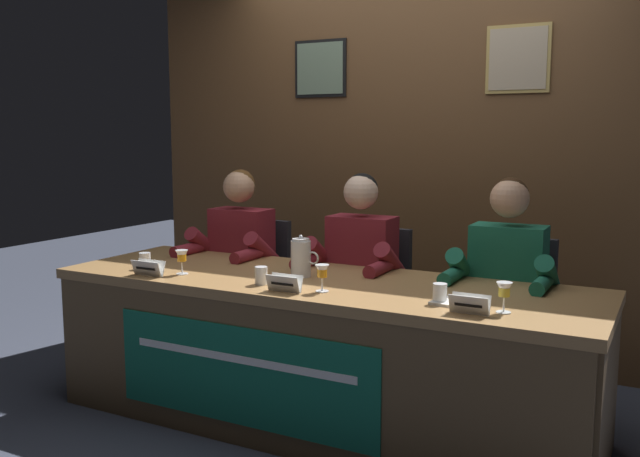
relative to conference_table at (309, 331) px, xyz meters
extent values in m
plane|color=#383D4C|center=(0.00, 0.11, -0.50)|extent=(12.00, 12.00, 0.00)
cube|color=brown|center=(0.00, 1.41, 0.80)|extent=(3.90, 0.12, 2.60)
cube|color=black|center=(-0.65, 1.35, 1.37)|extent=(0.38, 0.02, 0.38)
cube|color=slate|center=(-0.65, 1.33, 1.37)|extent=(0.34, 0.01, 0.34)
cube|color=tan|center=(0.65, 1.35, 1.37)|extent=(0.37, 0.02, 0.39)
cube|color=tan|center=(0.65, 1.33, 1.37)|extent=(0.33, 0.01, 0.35)
cube|color=olive|center=(0.00, 0.11, 0.21)|extent=(2.70, 0.85, 0.05)
cube|color=brown|center=(0.00, -0.30, -0.16)|extent=(2.64, 0.04, 0.68)
cube|color=brown|center=(-1.30, 0.11, -0.16)|extent=(0.08, 0.77, 0.68)
cube|color=brown|center=(1.30, 0.11, -0.16)|extent=(0.08, 0.77, 0.68)
cube|color=#14664C|center=(-0.18, -0.32, -0.16)|extent=(1.39, 0.01, 0.46)
cube|color=white|center=(-0.18, -0.33, -0.07)|extent=(1.18, 0.00, 0.04)
cylinder|color=black|center=(-0.80, 0.63, -0.49)|extent=(0.44, 0.44, 0.02)
cylinder|color=black|center=(-0.80, 0.63, -0.27)|extent=(0.05, 0.05, 0.40)
cube|color=#232328|center=(-0.80, 0.63, -0.05)|extent=(0.44, 0.44, 0.03)
cube|color=#232328|center=(-0.80, 0.83, 0.18)|extent=(0.40, 0.05, 0.44)
cylinder|color=black|center=(-0.90, 0.28, -0.27)|extent=(0.10, 0.10, 0.46)
cylinder|color=black|center=(-0.70, 0.28, -0.27)|extent=(0.10, 0.10, 0.46)
cylinder|color=black|center=(-0.90, 0.43, 0.01)|extent=(0.13, 0.34, 0.13)
cylinder|color=black|center=(-0.70, 0.43, 0.01)|extent=(0.13, 0.34, 0.13)
cube|color=maroon|center=(-0.80, 0.60, 0.25)|extent=(0.36, 0.20, 0.48)
sphere|color=tan|center=(-0.80, 0.58, 0.63)|extent=(0.19, 0.19, 0.19)
sphere|color=#593819|center=(-0.80, 0.60, 0.64)|extent=(0.17, 0.17, 0.17)
cylinder|color=maroon|center=(-1.01, 0.50, 0.27)|extent=(0.09, 0.30, 0.25)
cylinder|color=maroon|center=(-0.59, 0.50, 0.27)|extent=(0.09, 0.30, 0.25)
cylinder|color=maroon|center=(-1.01, 0.34, 0.26)|extent=(0.07, 0.24, 0.07)
cylinder|color=maroon|center=(-0.59, 0.34, 0.26)|extent=(0.07, 0.24, 0.07)
cube|color=white|center=(-0.79, -0.25, 0.27)|extent=(0.17, 0.03, 0.08)
cube|color=white|center=(-0.79, -0.21, 0.27)|extent=(0.17, 0.03, 0.08)
cube|color=black|center=(-0.79, -0.25, 0.27)|extent=(0.12, 0.01, 0.01)
cylinder|color=white|center=(-0.67, -0.12, 0.24)|extent=(0.06, 0.06, 0.00)
cylinder|color=white|center=(-0.67, -0.12, 0.27)|extent=(0.01, 0.01, 0.05)
cone|color=white|center=(-0.67, -0.12, 0.33)|extent=(0.06, 0.06, 0.06)
cylinder|color=orange|center=(-0.67, -0.12, 0.32)|extent=(0.04, 0.04, 0.04)
cylinder|color=silver|center=(-0.93, -0.10, 0.28)|extent=(0.06, 0.06, 0.08)
cylinder|color=silver|center=(-0.93, -0.10, 0.26)|extent=(0.05, 0.05, 0.05)
cylinder|color=black|center=(0.00, 0.63, -0.49)|extent=(0.44, 0.44, 0.02)
cylinder|color=black|center=(0.00, 0.63, -0.27)|extent=(0.05, 0.05, 0.40)
cube|color=#232328|center=(0.00, 0.63, -0.05)|extent=(0.44, 0.44, 0.03)
cube|color=#232328|center=(0.00, 0.83, 0.18)|extent=(0.40, 0.05, 0.44)
cylinder|color=black|center=(-0.10, 0.28, -0.27)|extent=(0.10, 0.10, 0.46)
cylinder|color=black|center=(0.10, 0.28, -0.27)|extent=(0.10, 0.10, 0.46)
cylinder|color=black|center=(-0.10, 0.43, 0.01)|extent=(0.13, 0.34, 0.13)
cylinder|color=black|center=(0.10, 0.43, 0.01)|extent=(0.13, 0.34, 0.13)
cube|color=maroon|center=(0.00, 0.60, 0.25)|extent=(0.36, 0.20, 0.48)
sphere|color=beige|center=(0.00, 0.58, 0.63)|extent=(0.19, 0.19, 0.19)
sphere|color=black|center=(0.00, 0.60, 0.64)|extent=(0.17, 0.17, 0.17)
cylinder|color=maroon|center=(-0.21, 0.50, 0.27)|extent=(0.09, 0.30, 0.25)
cylinder|color=maroon|center=(0.21, 0.50, 0.27)|extent=(0.09, 0.30, 0.25)
cylinder|color=maroon|center=(-0.21, 0.34, 0.26)|extent=(0.07, 0.24, 0.07)
cylinder|color=maroon|center=(0.21, 0.34, 0.26)|extent=(0.07, 0.24, 0.07)
cube|color=white|center=(-0.01, -0.23, 0.27)|extent=(0.16, 0.03, 0.08)
cube|color=white|center=(-0.01, -0.20, 0.27)|extent=(0.16, 0.03, 0.08)
cube|color=black|center=(-0.01, -0.23, 0.27)|extent=(0.11, 0.01, 0.01)
cylinder|color=white|center=(0.14, -0.13, 0.24)|extent=(0.06, 0.06, 0.00)
cylinder|color=white|center=(0.14, -0.13, 0.27)|extent=(0.01, 0.01, 0.05)
cone|color=white|center=(0.14, -0.13, 0.33)|extent=(0.06, 0.06, 0.06)
cylinder|color=orange|center=(0.14, -0.13, 0.32)|extent=(0.04, 0.04, 0.04)
cylinder|color=silver|center=(-0.19, -0.13, 0.28)|extent=(0.06, 0.06, 0.08)
cylinder|color=silver|center=(-0.19, -0.13, 0.26)|extent=(0.05, 0.05, 0.05)
cylinder|color=black|center=(0.80, 0.63, -0.49)|extent=(0.44, 0.44, 0.02)
cylinder|color=black|center=(0.80, 0.63, -0.27)|extent=(0.05, 0.05, 0.40)
cube|color=#232328|center=(0.80, 0.63, -0.05)|extent=(0.44, 0.44, 0.03)
cube|color=#232328|center=(0.80, 0.83, 0.18)|extent=(0.40, 0.05, 0.44)
cylinder|color=black|center=(0.70, 0.28, -0.27)|extent=(0.10, 0.10, 0.46)
cylinder|color=black|center=(0.90, 0.28, -0.27)|extent=(0.10, 0.10, 0.46)
cylinder|color=black|center=(0.70, 0.43, 0.01)|extent=(0.13, 0.34, 0.13)
cylinder|color=black|center=(0.90, 0.43, 0.01)|extent=(0.13, 0.34, 0.13)
cube|color=#196047|center=(0.80, 0.60, 0.25)|extent=(0.36, 0.20, 0.48)
sphere|color=tan|center=(0.80, 0.58, 0.63)|extent=(0.19, 0.19, 0.19)
sphere|color=#331E0F|center=(0.80, 0.60, 0.64)|extent=(0.17, 0.17, 0.17)
cylinder|color=#196047|center=(0.59, 0.50, 0.27)|extent=(0.09, 0.30, 0.25)
cylinder|color=#196047|center=(1.01, 0.50, 0.27)|extent=(0.09, 0.30, 0.25)
cylinder|color=#196047|center=(0.59, 0.34, 0.26)|extent=(0.07, 0.24, 0.07)
cylinder|color=#196047|center=(1.01, 0.34, 0.26)|extent=(0.07, 0.24, 0.07)
cube|color=white|center=(0.83, -0.22, 0.27)|extent=(0.16, 0.03, 0.08)
cube|color=white|center=(0.83, -0.18, 0.27)|extent=(0.16, 0.03, 0.08)
cube|color=black|center=(0.83, -0.22, 0.27)|extent=(0.11, 0.01, 0.01)
cylinder|color=white|center=(0.95, -0.12, 0.24)|extent=(0.06, 0.06, 0.00)
cylinder|color=white|center=(0.95, -0.12, 0.27)|extent=(0.01, 0.01, 0.05)
cone|color=white|center=(0.95, -0.12, 0.33)|extent=(0.06, 0.06, 0.06)
cylinder|color=yellow|center=(0.95, -0.12, 0.32)|extent=(0.04, 0.04, 0.04)
cylinder|color=silver|center=(0.68, -0.09, 0.28)|extent=(0.06, 0.06, 0.08)
cylinder|color=silver|center=(0.68, -0.09, 0.26)|extent=(0.05, 0.05, 0.05)
cylinder|color=silver|center=(-0.11, 0.12, 0.32)|extent=(0.10, 0.10, 0.18)
cylinder|color=silver|center=(-0.11, 0.12, 0.42)|extent=(0.09, 0.09, 0.01)
sphere|color=silver|center=(-0.11, 0.12, 0.43)|extent=(0.02, 0.02, 0.02)
torus|color=silver|center=(-0.04, 0.12, 0.33)|extent=(0.07, 0.01, 0.07)
cube|color=white|center=(0.75, -0.07, 0.24)|extent=(0.22, 0.16, 0.01)
camera|label=1|loc=(1.54, -2.81, 0.94)|focal=38.57mm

